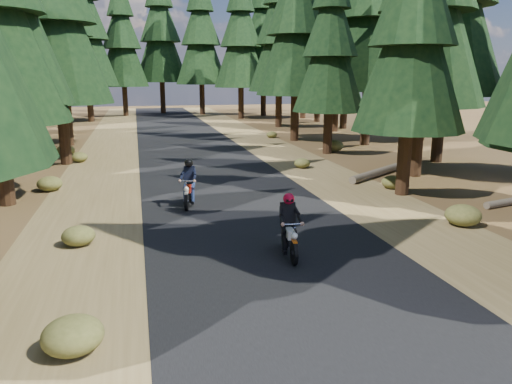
% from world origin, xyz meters
% --- Properties ---
extents(ground, '(120.00, 120.00, 0.00)m').
position_xyz_m(ground, '(0.00, 0.00, 0.00)').
color(ground, '#483219').
rests_on(ground, ground).
extents(road, '(6.00, 100.00, 0.01)m').
position_xyz_m(road, '(0.00, 5.00, 0.01)').
color(road, black).
rests_on(road, ground).
extents(shoulder_l, '(3.20, 100.00, 0.01)m').
position_xyz_m(shoulder_l, '(-4.60, 5.00, 0.00)').
color(shoulder_l, brown).
rests_on(shoulder_l, ground).
extents(shoulder_r, '(3.20, 100.00, 0.01)m').
position_xyz_m(shoulder_r, '(4.60, 5.00, 0.00)').
color(shoulder_r, brown).
rests_on(shoulder_r, ground).
extents(pine_forest, '(34.59, 55.08, 16.32)m').
position_xyz_m(pine_forest, '(-0.02, 21.05, 7.89)').
color(pine_forest, black).
rests_on(pine_forest, ground).
extents(log_near, '(4.56, 3.47, 0.32)m').
position_xyz_m(log_near, '(7.22, 8.06, 0.16)').
color(log_near, '#4C4233').
rests_on(log_near, ground).
extents(understory_shrubs, '(15.32, 31.76, 0.67)m').
position_xyz_m(understory_shrubs, '(1.19, 6.31, 0.28)').
color(understory_shrubs, '#474C1E').
rests_on(understory_shrubs, ground).
extents(rider_lead, '(0.67, 1.71, 1.48)m').
position_xyz_m(rider_lead, '(0.31, -0.56, 0.50)').
color(rider_lead, white).
rests_on(rider_lead, road).
extents(rider_follow, '(0.90, 1.78, 1.52)m').
position_xyz_m(rider_follow, '(-1.49, 4.57, 0.51)').
color(rider_follow, '#9C1A0A').
rests_on(rider_follow, road).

